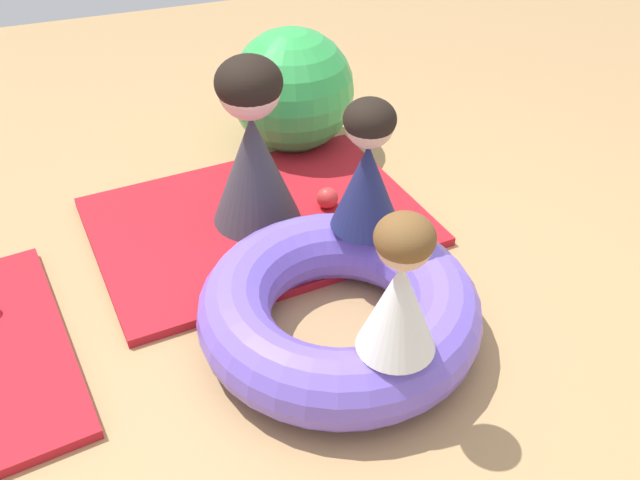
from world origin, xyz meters
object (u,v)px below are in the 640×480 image
play_ball_teal (368,201)px  child_in_navy (368,167)px  adult_seated (253,145)px  child_in_white (400,288)px  exercise_ball_large (292,90)px  inflatable_cushion (339,309)px  play_ball_red (327,198)px  play_ball_green (354,192)px  play_ball_orange (320,237)px

play_ball_teal → child_in_navy: bearing=-116.6°
adult_seated → child_in_white: bearing=-48.9°
child_in_white → exercise_ball_large: size_ratio=0.78×
inflatable_cushion → play_ball_red: (0.25, 0.77, -0.05)m
play_ball_red → child_in_navy: bearing=-93.4°
inflatable_cushion → adult_seated: size_ratio=1.35×
play_ball_green → play_ball_teal: bearing=-77.1°
play_ball_green → exercise_ball_large: (-0.08, 0.66, 0.25)m
child_in_white → child_in_navy: 0.67m
adult_seated → play_ball_orange: (0.19, -0.31, -0.32)m
child_in_white → adult_seated: bearing=51.3°
adult_seated → exercise_ball_large: bearing=93.4°
child_in_white → play_ball_green: bearing=28.3°
play_ball_orange → child_in_navy: bearing=-62.2°
inflatable_cushion → child_in_white: (0.05, -0.36, 0.38)m
inflatable_cushion → play_ball_orange: bearing=77.2°
adult_seated → exercise_ball_large: adult_seated is taller
inflatable_cushion → adult_seated: bearing=95.7°
play_ball_teal → play_ball_green: bearing=102.9°
child_in_navy → child_in_white: bearing=3.5°
child_in_navy → play_ball_teal: 0.63m
child_in_navy → play_ball_orange: 0.50m
exercise_ball_large → play_ball_teal: bearing=-82.4°
inflatable_cushion → play_ball_green: 0.89m
inflatable_cushion → play_ball_green: bearing=63.6°
play_ball_red → adult_seated: bearing=174.6°
child_in_white → exercise_ball_large: 1.84m
inflatable_cushion → play_ball_teal: inflatable_cushion is taller
adult_seated → inflatable_cushion: bearing=-49.4°
child_in_navy → play_ball_green: child_in_navy is taller
play_ball_teal → play_ball_orange: size_ratio=0.86×
inflatable_cushion → child_in_white: child_in_white is taller
exercise_ball_large → child_in_white: bearing=-98.5°
inflatable_cushion → play_ball_green: size_ratio=16.53×
inflatable_cushion → adult_seated: (-0.08, 0.80, 0.28)m
inflatable_cushion → play_ball_teal: bearing=58.3°
adult_seated → play_ball_green: adult_seated is taller
inflatable_cushion → play_ball_red: bearing=71.9°
child_in_navy → play_ball_green: 0.71m
child_in_navy → play_ball_red: 0.66m
play_ball_red → play_ball_teal: bearing=-27.2°
inflatable_cushion → exercise_ball_large: size_ratio=1.62×
play_ball_red → play_ball_orange: bearing=-116.9°
inflatable_cushion → exercise_ball_large: bearing=77.6°
play_ball_red → play_ball_teal: 0.19m
play_ball_green → child_in_navy: bearing=-108.7°
play_ball_orange → exercise_ball_large: bearing=77.8°
inflatable_cushion → exercise_ball_large: (0.32, 1.45, 0.19)m
child_in_navy → exercise_ball_large: bearing=-166.0°
child_in_white → play_ball_orange: bearing=40.7°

